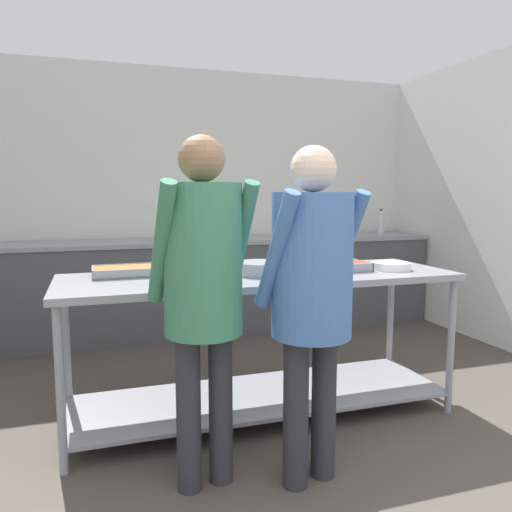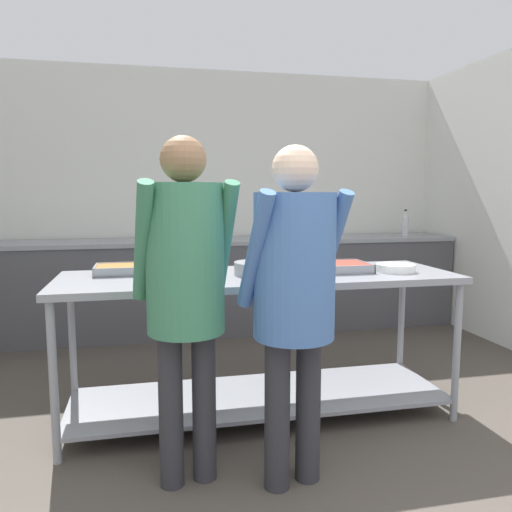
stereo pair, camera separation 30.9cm
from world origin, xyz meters
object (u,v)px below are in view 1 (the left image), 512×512
serving_tray_vegetables (130,271)px  sauce_pan (260,268)px  plate_stack (391,266)px  guest_serving_right (312,282)px  water_bottle (381,223)px  broccoli_bowl (202,273)px  serving_tray_roast (329,266)px  guest_serving_left (203,276)px

serving_tray_vegetables → sauce_pan: sauce_pan is taller
plate_stack → guest_serving_right: bearing=-142.0°
serving_tray_vegetables → plate_stack: bearing=-10.1°
serving_tray_vegetables → plate_stack: serving_tray_vegetables is taller
sauce_pan → guest_serving_right: 0.75m
guest_serving_right → water_bottle: bearing=52.7°
serving_tray_vegetables → guest_serving_right: (0.76, -0.97, 0.06)m
broccoli_bowl → sauce_pan: (0.38, 0.09, -0.00)m
sauce_pan → guest_serving_right: (0.00, -0.75, 0.04)m
serving_tray_vegetables → broccoli_bowl: (0.38, -0.31, 0.02)m
sauce_pan → water_bottle: size_ratio=1.52×
serving_tray_vegetables → broccoli_bowl: bearing=-39.6°
serving_tray_roast → water_bottle: bearing=50.6°
water_bottle → serving_tray_vegetables: bearing=-148.6°
serving_tray_roast → plate_stack: size_ratio=1.87×
serving_tray_roast → plate_stack: bearing=-14.4°
serving_tray_vegetables → plate_stack: (1.63, -0.29, -0.00)m
serving_tray_vegetables → water_bottle: 3.27m
plate_stack → water_bottle: water_bottle is taller
serving_tray_roast → broccoli_bowl: bearing=-172.0°
plate_stack → guest_serving_left: guest_serving_left is taller
serving_tray_vegetables → guest_serving_right: bearing=-52.1°
guest_serving_left → guest_serving_right: size_ratio=1.03×
guest_serving_left → guest_serving_right: bearing=-13.8°
sauce_pan → guest_serving_right: bearing=-89.9°
sauce_pan → serving_tray_vegetables: bearing=163.6°
broccoli_bowl → plate_stack: bearing=0.9°
serving_tray_vegetables → serving_tray_roast: bearing=-8.7°
serving_tray_roast → guest_serving_right: guest_serving_right is taller
broccoli_bowl → water_bottle: 3.15m
plate_stack → guest_serving_right: (-0.87, -0.68, 0.06)m
serving_tray_vegetables → broccoli_bowl: broccoli_bowl is taller
plate_stack → guest_serving_left: 1.47m
serving_tray_vegetables → sauce_pan: size_ratio=1.01×
plate_stack → water_bottle: bearing=59.7°
water_bottle → guest_serving_right: bearing=-127.3°
sauce_pan → broccoli_bowl: bearing=-167.0°
serving_tray_roast → guest_serving_left: bearing=-145.6°
guest_serving_left → guest_serving_right: guest_serving_left is taller
serving_tray_roast → guest_serving_left: guest_serving_left is taller
broccoli_bowl → guest_serving_right: bearing=-60.0°
serving_tray_roast → sauce_pan: bearing=-176.0°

